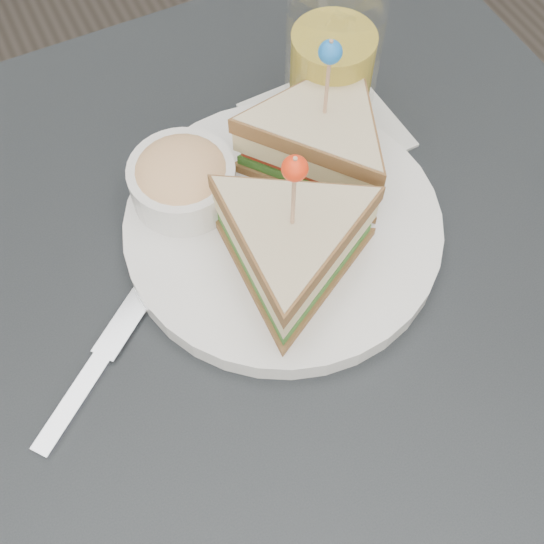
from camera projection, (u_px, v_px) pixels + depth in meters
The scene contains 5 objects.
ground_plane at pixel (269, 499), 1.23m from camera, with size 3.50×3.50×0.00m, color #3F3833.
table at pixel (267, 350), 0.65m from camera, with size 0.80×0.80×0.75m.
plate_meal at pixel (289, 198), 0.59m from camera, with size 0.32×0.30×0.17m.
cutlery_knife at pixel (109, 347), 0.56m from camera, with size 0.18×0.15×0.01m.
drink_set at pixel (331, 69), 0.62m from camera, with size 0.14×0.14×0.17m.
Camera 1 is at (-0.11, -0.23, 1.27)m, focal length 45.00 mm.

